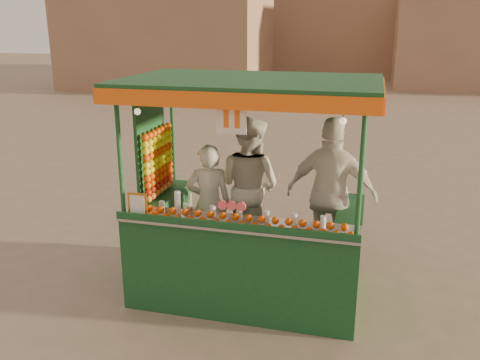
% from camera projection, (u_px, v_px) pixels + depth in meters
% --- Properties ---
extents(ground, '(90.00, 90.00, 0.00)m').
position_uv_depth(ground, '(235.00, 290.00, 6.67)').
color(ground, '#766854').
rests_on(ground, ground).
extents(building_left, '(10.00, 6.00, 6.00)m').
position_uv_depth(building_left, '(167.00, 29.00, 26.44)').
color(building_left, '#997157').
rests_on(building_left, ground).
extents(building_center, '(14.00, 7.00, 7.00)m').
position_uv_depth(building_center, '(323.00, 19.00, 33.86)').
color(building_center, '#997157').
rests_on(building_center, ground).
extents(juice_cart, '(3.00, 1.94, 2.72)m').
position_uv_depth(juice_cart, '(242.00, 230.00, 6.34)').
color(juice_cart, '#113E21').
rests_on(juice_cart, ground).
extents(vendor_left, '(0.66, 0.54, 1.57)m').
position_uv_depth(vendor_left, '(209.00, 204.00, 6.60)').
color(vendor_left, beige).
rests_on(vendor_left, ground).
extents(vendor_middle, '(1.11, 1.01, 1.87)m').
position_uv_depth(vendor_middle, '(249.00, 186.00, 6.83)').
color(vendor_middle, beige).
rests_on(vendor_middle, ground).
extents(vendor_right, '(1.19, 0.61, 1.94)m').
position_uv_depth(vendor_right, '(331.00, 195.00, 6.36)').
color(vendor_right, silver).
rests_on(vendor_right, ground).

